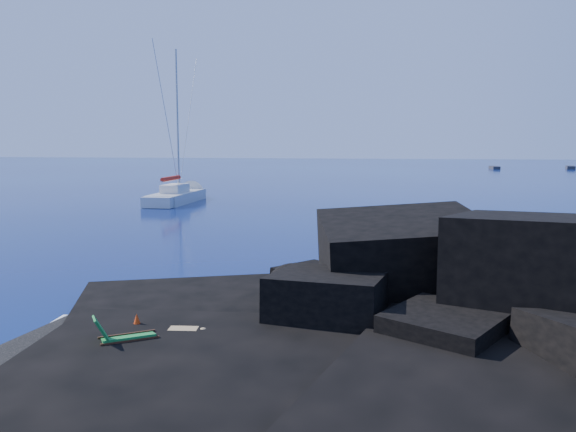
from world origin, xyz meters
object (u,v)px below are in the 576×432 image
Objects in this scene: distant_boat_a at (494,169)px; marker_cone at (137,324)px; deck_chair at (128,330)px; sunbather at (183,332)px; sailboat at (177,202)px; distant_boat_b at (570,169)px.

marker_cone is at bearing -106.93° from distant_boat_a.
deck_chair is 1.43m from sunbather.
sailboat is 8.38× the size of sunbather.
sailboat reaches higher than deck_chair.
sunbather reaches higher than distant_boat_a.
sunbather is 0.32× the size of distant_boat_b.
sunbather is 125.47m from distant_boat_b.
sunbather is 1.35m from marker_cone.
sailboat is 89.48m from distant_boat_a.
sunbather is at bearing -6.27° from marker_cone.
deck_chair is 1.15m from marker_cone.
distant_boat_a is (27.93, 115.85, -0.84)m from deck_chair.
marker_cone is at bearing 166.23° from sunbather.
deck_chair is at bearing -74.58° from marker_cone.
marker_cone is at bearing 70.27° from deck_chair.
deck_chair is at bearing -106.67° from distant_boat_a.
distant_boat_a is at bearing 69.33° from sunbather.
distant_boat_b is (16.19, 2.94, 0.00)m from distant_boat_a.
deck_chair is at bearing -99.31° from distant_boat_b.
deck_chair is 0.85× the size of sunbather.
sunbather is 3.03× the size of marker_cone.
distant_boat_b is at bearing 69.33° from marker_cone.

